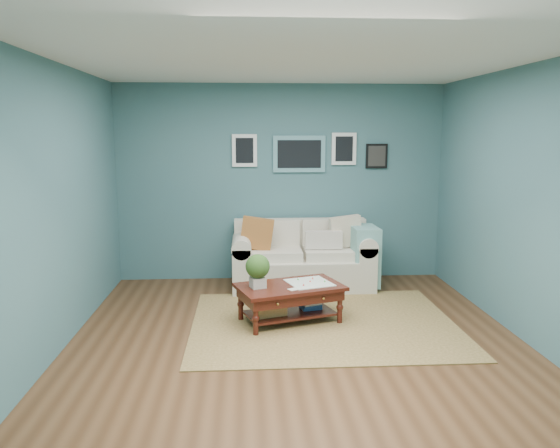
{
  "coord_description": "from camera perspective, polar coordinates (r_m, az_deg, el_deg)",
  "views": [
    {
      "loc": [
        -0.49,
        -5.04,
        2.05
      ],
      "look_at": [
        -0.11,
        1.0,
        1.03
      ],
      "focal_mm": 35.0,
      "sensor_mm": 36.0,
      "label": 1
    }
  ],
  "objects": [
    {
      "name": "loveseat",
      "position": [
        7.31,
        2.95,
        -3.5
      ],
      "size": [
        1.9,
        0.86,
        0.97
      ],
      "color": "beige",
      "rests_on": "ground"
    },
    {
      "name": "coffee_table",
      "position": [
        5.93,
        0.48,
        -7.11
      ],
      "size": [
        1.26,
        0.96,
        0.78
      ],
      "rotation": [
        0.0,
        0.0,
        0.32
      ],
      "color": "#351509",
      "rests_on": "ground"
    },
    {
      "name": "room_shell",
      "position": [
        5.17,
        1.95,
        1.92
      ],
      "size": [
        5.0,
        5.02,
        2.7
      ],
      "color": "brown",
      "rests_on": "ground"
    },
    {
      "name": "area_rug",
      "position": [
        6.02,
        4.55,
        -10.29
      ],
      "size": [
        2.82,
        2.26,
        0.01
      ],
      "primitive_type": "cube",
      "color": "brown",
      "rests_on": "ground"
    }
  ]
}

